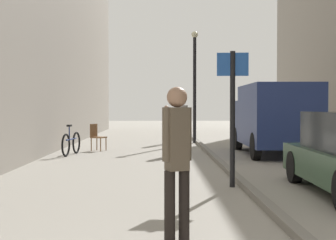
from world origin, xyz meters
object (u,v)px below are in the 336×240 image
Objects in this scene: pedestrian_main_foreground at (177,153)px; cafe_chair_near_window at (96,135)px; pedestrian_mid_block at (182,122)px; lamp_post at (195,79)px; pedestrian_far_crossing at (166,122)px; delivery_van at (274,117)px; bicycle_leaning at (71,143)px; street_sign_post at (233,107)px.

pedestrian_main_foreground reaches higher than cafe_chair_near_window.
lamp_post is at bearing -100.13° from pedestrian_mid_block.
pedestrian_main_foreground is at bearing -94.85° from lamp_post.
cafe_chair_near_window is at bearing -118.81° from pedestrian_far_crossing.
pedestrian_mid_block is at bearing 65.34° from pedestrian_main_foreground.
lamp_post is at bearing 113.83° from delivery_van.
pedestrian_far_crossing is at bearing 63.97° from bicycle_leaning.
pedestrian_mid_block is 0.37× the size of delivery_van.
pedestrian_mid_block is 0.70× the size of street_sign_post.
pedestrian_mid_block is 1.95× the size of cafe_chair_near_window.
street_sign_post reaches higher than bicycle_leaning.
delivery_van is at bearing 49.43° from pedestrian_main_foreground.
bicycle_leaning is at bearing 84.97° from pedestrian_main_foreground.
pedestrian_main_foreground is 11.92m from cafe_chair_near_window.
pedestrian_far_crossing is at bearing 67.98° from pedestrian_main_foreground.
pedestrian_mid_block is at bearing 175.14° from delivery_van.
delivery_van is at bearing 173.22° from pedestrian_mid_block.
pedestrian_far_crossing is 3.93m from cafe_chair_near_window.
pedestrian_main_foreground is 10.54m from bicycle_leaning.
pedestrian_main_foreground is 0.35× the size of delivery_van.
street_sign_post reaches higher than cafe_chair_near_window.
pedestrian_far_crossing is (-0.46, 4.20, -0.13)m from pedestrian_mid_block.
street_sign_post reaches higher than pedestrian_main_foreground.
street_sign_post reaches higher than pedestrian_mid_block.
pedestrian_main_foreground is 0.37× the size of lamp_post.
lamp_post is 7.17m from bicycle_leaning.
pedestrian_mid_block is at bearing 14.35° from bicycle_leaning.
lamp_post is at bearing 38.42° from pedestrian_far_crossing.
pedestrian_mid_block reaches higher than cafe_chair_near_window.
bicycle_leaning is at bearing 5.13° from pedestrian_mid_block.
pedestrian_mid_block is 0.38× the size of lamp_post.
pedestrian_far_crossing is at bearing 163.88° from cafe_chair_near_window.
pedestrian_far_crossing reaches higher than cafe_chair_near_window.
delivery_van is 1.04× the size of lamp_post.
lamp_post is (-2.19, 5.11, 1.52)m from delivery_van.
pedestrian_far_crossing is 0.62× the size of street_sign_post.
pedestrian_far_crossing is 0.34× the size of lamp_post.
pedestrian_mid_block is (0.54, 10.47, 0.04)m from pedestrian_main_foreground.
cafe_chair_near_window is at bearing 77.38° from bicycle_leaning.
street_sign_post is (1.11, -10.83, 0.62)m from pedestrian_far_crossing.
cafe_chair_near_window is at bearing -23.16° from pedestrian_mid_block.
delivery_van is 6.55m from bicycle_leaning.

